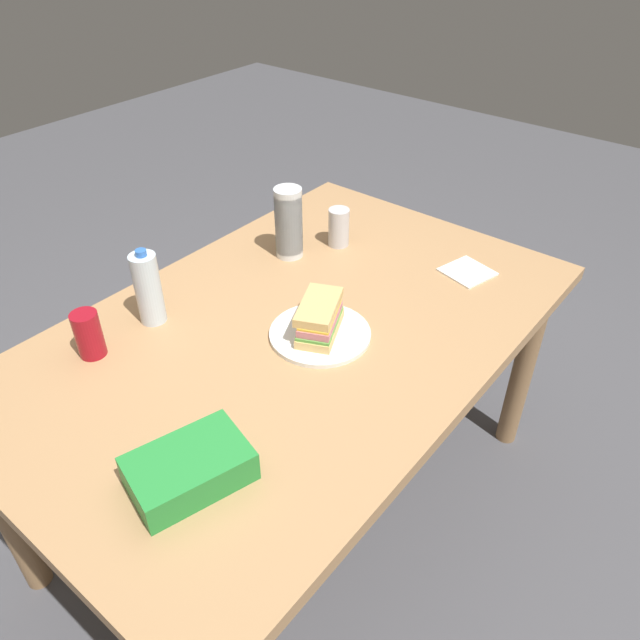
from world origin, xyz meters
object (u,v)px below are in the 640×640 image
object	(u,v)px
soda_can_red	(89,334)
sandwich	(320,318)
chip_bag	(189,468)
water_bottle_tall	(148,288)
soda_can_silver	(339,227)
plastic_cup_stack	(289,223)
dining_table	(294,352)
paper_plate	(320,334)

from	to	relation	value
soda_can_red	sandwich	bearing A→B (deg)	-43.32
chip_bag	water_bottle_tall	bearing A→B (deg)	-105.23
soda_can_silver	plastic_cup_stack	bearing A→B (deg)	151.83
chip_bag	soda_can_silver	size ratio (longest dim) A/B	1.89
dining_table	sandwich	bearing A→B (deg)	-76.00
sandwich	chip_bag	xyz separation A→B (m)	(-0.52, -0.10, -0.02)
soda_can_red	water_bottle_tall	bearing A→B (deg)	-1.22
water_bottle_tall	soda_can_silver	distance (m)	0.65
plastic_cup_stack	paper_plate	bearing A→B (deg)	-128.11
paper_plate	plastic_cup_stack	xyz separation A→B (m)	(0.26, 0.33, 0.10)
chip_bag	water_bottle_tall	size ratio (longest dim) A/B	1.08
paper_plate	chip_bag	size ratio (longest dim) A/B	1.14
sandwich	soda_can_silver	size ratio (longest dim) A/B	1.64
soda_can_silver	dining_table	bearing A→B (deg)	-157.80
soda_can_red	chip_bag	distance (m)	0.50
sandwich	plastic_cup_stack	distance (m)	0.42
dining_table	chip_bag	distance (m)	0.54
soda_can_red	soda_can_silver	bearing A→B (deg)	-9.84
soda_can_red	chip_bag	size ratio (longest dim) A/B	0.53
sandwich	water_bottle_tall	distance (m)	0.45
paper_plate	water_bottle_tall	distance (m)	0.46
water_bottle_tall	plastic_cup_stack	world-z (taller)	plastic_cup_stack
water_bottle_tall	soda_can_red	bearing A→B (deg)	178.78
paper_plate	chip_bag	xyz separation A→B (m)	(-0.52, -0.09, 0.03)
paper_plate	plastic_cup_stack	distance (m)	0.43
paper_plate	chip_bag	bearing A→B (deg)	-169.93
dining_table	soda_can_silver	xyz separation A→B (m)	(0.42, 0.17, 0.15)
sandwich	soda_can_red	bearing A→B (deg)	136.68
water_bottle_tall	soda_can_silver	xyz separation A→B (m)	(0.63, -0.14, -0.04)
chip_bag	paper_plate	bearing A→B (deg)	-153.64
dining_table	chip_bag	world-z (taller)	chip_bag
dining_table	chip_bag	bearing A→B (deg)	-161.22
chip_bag	plastic_cup_stack	distance (m)	0.89
soda_can_red	water_bottle_tall	world-z (taller)	water_bottle_tall
paper_plate	water_bottle_tall	xyz separation A→B (m)	(-0.22, 0.39, 0.09)
paper_plate	sandwich	world-z (taller)	sandwich
sandwich	water_bottle_tall	size ratio (longest dim) A/B	0.94
chip_bag	plastic_cup_stack	xyz separation A→B (m)	(0.78, 0.42, 0.08)
soda_can_red	soda_can_silver	size ratio (longest dim) A/B	1.00
soda_can_red	plastic_cup_stack	bearing A→B (deg)	-5.36
sandwich	water_bottle_tall	xyz separation A→B (m)	(-0.23, 0.38, 0.05)
dining_table	sandwich	distance (m)	0.16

